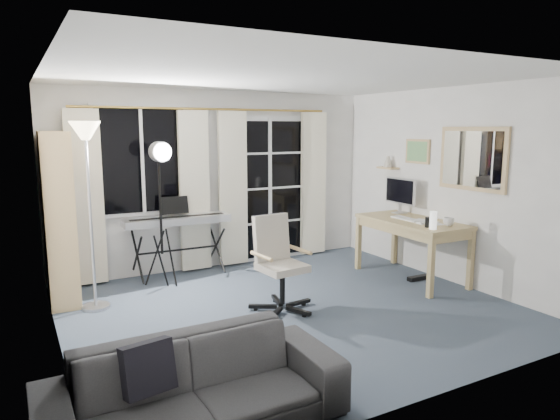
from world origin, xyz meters
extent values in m
cube|color=#34414D|center=(0.00, 0.00, -0.01)|extent=(4.50, 4.00, 0.02)
cube|color=white|center=(-1.05, 1.98, 1.50)|extent=(1.20, 0.06, 1.40)
cube|color=black|center=(-1.05, 1.95, 1.50)|extent=(1.10, 0.02, 1.30)
cube|color=white|center=(-1.05, 1.94, 1.50)|extent=(0.04, 0.03, 1.30)
cube|color=white|center=(0.75, 1.98, 1.02)|extent=(1.32, 0.06, 2.11)
cube|color=black|center=(0.45, 1.95, 1.02)|extent=(0.55, 0.02, 1.95)
cube|color=black|center=(1.05, 1.95, 1.02)|extent=(0.55, 0.02, 1.95)
cube|color=white|center=(0.75, 1.94, 1.02)|extent=(0.05, 0.04, 2.05)
cube|color=white|center=(0.75, 1.94, 0.55)|extent=(1.15, 0.03, 0.03)
cube|color=white|center=(0.75, 1.94, 1.05)|extent=(1.15, 0.03, 0.03)
cube|color=white|center=(0.75, 1.94, 1.55)|extent=(1.15, 0.03, 0.03)
cylinder|color=gold|center=(-0.15, 1.90, 2.15)|extent=(3.50, 0.03, 0.03)
cube|color=#FEF7D0|center=(-1.75, 1.88, 1.08)|extent=(0.40, 0.07, 2.10)
cube|color=#FEF7D0|center=(-0.40, 1.88, 1.08)|extent=(0.40, 0.07, 2.10)
cube|color=#FEF7D0|center=(0.15, 1.88, 1.08)|extent=(0.40, 0.07, 2.10)
cube|color=#FEF7D0|center=(1.45, 1.88, 1.08)|extent=(0.40, 0.07, 2.10)
cube|color=tan|center=(-2.10, 1.07, 0.94)|extent=(0.30, 0.04, 1.87)
cube|color=tan|center=(-2.08, 1.91, 0.94)|extent=(0.30, 0.04, 1.87)
cube|color=tan|center=(-2.23, 1.50, 0.94)|extent=(0.05, 0.84, 1.87)
cube|color=tan|center=(-2.09, 1.49, 0.03)|extent=(0.33, 0.85, 0.02)
cube|color=tan|center=(-2.09, 1.49, 0.37)|extent=(0.33, 0.85, 0.02)
cube|color=tan|center=(-2.09, 1.49, 0.73)|extent=(0.33, 0.85, 0.02)
cube|color=tan|center=(-2.09, 1.49, 1.09)|extent=(0.33, 0.85, 0.02)
cube|color=tan|center=(-2.09, 1.49, 1.44)|extent=(0.33, 0.85, 0.02)
cube|color=tan|center=(-2.09, 1.49, 1.84)|extent=(0.33, 0.85, 0.02)
cube|color=white|center=(-2.08, 1.15, 0.51)|extent=(0.21, 0.06, 0.24)
cube|color=brown|center=(-2.08, 1.24, 0.48)|extent=(0.21, 0.05, 0.19)
cube|color=#323232|center=(-2.08, 1.31, 0.49)|extent=(0.21, 0.04, 0.22)
cube|color=brown|center=(-2.07, 1.39, 0.53)|extent=(0.21, 0.04, 0.28)
cube|color=white|center=(-2.07, 1.46, 0.50)|extent=(0.21, 0.06, 0.22)
cube|color=#B2334D|center=(-2.07, 1.54, 0.50)|extent=(0.21, 0.04, 0.23)
cube|color=#3E39AB|center=(-2.07, 1.62, 0.50)|extent=(0.21, 0.05, 0.23)
cube|color=brown|center=(-2.06, 1.70, 0.49)|extent=(0.21, 0.04, 0.22)
cube|color=#B2334D|center=(-2.06, 1.76, 0.50)|extent=(0.21, 0.06, 0.22)
cube|color=#323232|center=(-2.06, 1.85, 0.51)|extent=(0.21, 0.03, 0.25)
cube|color=#3E39AB|center=(-2.08, 1.15, 0.87)|extent=(0.21, 0.04, 0.26)
cube|color=#323232|center=(-2.08, 1.21, 0.87)|extent=(0.21, 0.06, 0.25)
cube|color=#323232|center=(-2.08, 1.31, 0.85)|extent=(0.21, 0.04, 0.22)
cube|color=#3E39AB|center=(-2.07, 1.38, 0.84)|extent=(0.21, 0.04, 0.20)
cube|color=#3E39AB|center=(-2.07, 1.44, 0.85)|extent=(0.21, 0.04, 0.22)
cube|color=#323232|center=(-2.07, 1.51, 0.87)|extent=(0.21, 0.04, 0.26)
cube|color=#323232|center=(-2.07, 1.58, 0.84)|extent=(0.21, 0.05, 0.20)
cube|color=tan|center=(-2.07, 1.66, 0.85)|extent=(0.21, 0.04, 0.22)
cube|color=brown|center=(-2.06, 1.74, 0.86)|extent=(0.21, 0.03, 0.23)
cube|color=#323232|center=(-2.06, 1.80, 0.85)|extent=(0.21, 0.03, 0.22)
cube|color=#B2334D|center=(-2.08, 1.15, 1.23)|extent=(0.21, 0.04, 0.26)
cube|color=#323232|center=(-2.08, 1.22, 1.20)|extent=(0.21, 0.03, 0.20)
cube|color=white|center=(-2.08, 1.28, 1.24)|extent=(0.21, 0.04, 0.28)
cube|color=white|center=(-2.08, 1.35, 1.23)|extent=(0.21, 0.04, 0.26)
cube|color=brown|center=(-2.07, 1.42, 1.20)|extent=(0.21, 0.04, 0.21)
cube|color=#3E39AB|center=(-2.07, 1.49, 1.21)|extent=(0.21, 0.05, 0.22)
cylinder|color=#B2B2B7|center=(-1.82, 1.03, 0.02)|extent=(0.34, 0.34, 0.03)
cylinder|color=#B2B2B7|center=(-1.82, 1.03, 0.94)|extent=(0.04, 0.04, 1.83)
cone|color=#FFE5B2|center=(-1.82, 1.03, 1.88)|extent=(0.36, 0.36, 0.19)
cylinder|color=black|center=(-1.22, 1.71, 0.36)|extent=(0.04, 0.65, 0.58)
cylinder|color=black|center=(-1.22, 1.71, 0.36)|extent=(0.04, 0.65, 0.58)
cylinder|color=black|center=(-0.19, 1.69, 0.36)|extent=(0.04, 0.65, 0.58)
cylinder|color=black|center=(-0.19, 1.69, 0.36)|extent=(0.04, 0.65, 0.58)
cylinder|color=black|center=(-0.70, 1.70, 0.36)|extent=(1.03, 0.05, 0.02)
cube|color=silver|center=(-0.70, 1.70, 0.75)|extent=(1.35, 0.37, 0.09)
cube|color=white|center=(-0.71, 1.62, 0.79)|extent=(1.24, 0.18, 0.02)
cube|color=black|center=(-0.70, 1.66, 0.80)|extent=(1.20, 0.11, 0.01)
cube|color=black|center=(-0.70, 1.80, 0.93)|extent=(0.36, 0.08, 0.22)
cylinder|color=black|center=(-0.86, 1.47, 0.32)|extent=(0.07, 0.28, 0.71)
cylinder|color=black|center=(-1.05, 1.54, 0.32)|extent=(0.26, 0.12, 0.72)
cylinder|color=black|center=(-1.02, 1.34, 0.32)|extent=(0.22, 0.19, 0.72)
cylinder|color=black|center=(-0.98, 1.45, 1.02)|extent=(0.03, 0.03, 1.23)
cylinder|color=silver|center=(-0.97, 1.39, 1.63)|extent=(0.25, 0.16, 0.24)
cylinder|color=white|center=(-0.96, 1.32, 1.63)|extent=(0.20, 0.05, 0.20)
cube|color=black|center=(0.10, 0.04, 0.04)|extent=(0.30, 0.08, 0.04)
cylinder|color=black|center=(0.18, 0.04, 0.02)|extent=(0.05, 0.05, 0.05)
cube|color=black|center=(-0.06, 0.22, 0.04)|extent=(0.11, 0.30, 0.04)
cylinder|color=black|center=(-0.04, 0.29, 0.02)|extent=(0.05, 0.05, 0.05)
cube|color=black|center=(-0.28, 0.12, 0.04)|extent=(0.28, 0.19, 0.04)
cylinder|color=black|center=(-0.35, 0.16, 0.02)|extent=(0.05, 0.05, 0.05)
cube|color=black|center=(-0.26, -0.12, 0.04)|extent=(0.26, 0.24, 0.04)
cylinder|color=black|center=(-0.31, -0.17, 0.02)|extent=(0.05, 0.05, 0.05)
cube|color=black|center=(-0.02, -0.17, 0.04)|extent=(0.16, 0.29, 0.04)
cylinder|color=black|center=(0.01, -0.24, 0.02)|extent=(0.05, 0.05, 0.05)
cylinder|color=black|center=(-0.10, 0.02, 0.26)|extent=(0.06, 0.06, 0.38)
cube|color=beige|center=(-0.10, 0.02, 0.47)|extent=(0.47, 0.47, 0.08)
cube|color=beige|center=(-0.12, 0.22, 0.75)|extent=(0.42, 0.16, 0.49)
cube|color=black|center=(-0.13, 0.26, 0.77)|extent=(0.40, 0.13, 0.45)
cylinder|color=tan|center=(-0.35, 0.01, 0.62)|extent=(0.08, 0.38, 0.04)
cylinder|color=tan|center=(0.14, 0.06, 0.62)|extent=(0.08, 0.38, 0.04)
cube|color=tan|center=(1.88, 0.23, 0.74)|extent=(0.73, 1.43, 0.04)
cube|color=tan|center=(1.88, 0.23, 0.67)|extent=(0.69, 1.39, 0.10)
cube|color=tan|center=(1.56, -0.44, 0.36)|extent=(0.06, 0.06, 0.72)
cube|color=tan|center=(2.19, -0.44, 0.36)|extent=(0.06, 0.06, 0.72)
cube|color=tan|center=(1.57, 0.91, 0.36)|extent=(0.06, 0.06, 0.72)
cube|color=tan|center=(2.20, 0.90, 0.36)|extent=(0.06, 0.06, 0.72)
cube|color=silver|center=(2.08, 0.68, 0.77)|extent=(0.18, 0.12, 0.02)
cube|color=silver|center=(2.08, 0.68, 0.91)|extent=(0.04, 0.03, 0.22)
cube|color=silver|center=(2.08, 0.68, 1.07)|extent=(0.04, 0.55, 0.35)
cube|color=black|center=(2.06, 0.68, 1.07)|extent=(0.02, 0.51, 0.31)
cube|color=white|center=(1.83, 0.29, 0.77)|extent=(0.15, 0.43, 0.02)
cube|color=white|center=(1.78, -0.02, 0.77)|extent=(0.06, 0.10, 0.02)
cube|color=white|center=(1.93, 0.08, 0.77)|extent=(0.26, 0.33, 0.01)
cube|color=white|center=(1.90, -0.12, 0.77)|extent=(0.23, 0.17, 0.00)
cube|color=black|center=(1.69, -0.22, 0.83)|extent=(0.05, 0.04, 0.12)
cylinder|color=white|center=(1.67, -0.32, 0.87)|extent=(0.08, 0.08, 0.20)
cube|color=black|center=(1.93, 0.13, 0.03)|extent=(0.31, 0.08, 0.05)
imported|color=silver|center=(1.98, -0.27, 0.83)|extent=(0.13, 0.10, 0.13)
cube|color=tan|center=(2.23, -0.35, 1.55)|extent=(0.04, 0.94, 0.74)
cube|color=white|center=(2.21, -0.35, 1.55)|extent=(0.01, 0.84, 0.64)
cube|color=tan|center=(2.23, 0.55, 1.60)|extent=(0.03, 0.42, 0.32)
cube|color=#4F9E89|center=(2.21, 0.55, 1.60)|extent=(0.00, 0.36, 0.26)
cube|color=tan|center=(2.16, 1.05, 1.35)|extent=(0.16, 0.30, 0.02)
cone|color=beige|center=(2.16, 1.05, 1.44)|extent=(0.12, 0.12, 0.15)
imported|color=#2A2A2C|center=(-1.59, -1.55, 0.37)|extent=(1.90, 0.56, 0.74)
cube|color=black|center=(-1.87, -1.46, 0.44)|extent=(0.34, 0.23, 0.33)
camera|label=1|loc=(-2.53, -4.38, 1.90)|focal=32.00mm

